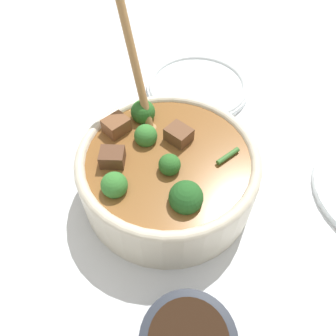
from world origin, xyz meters
The scene contains 3 objects.
ground_plane centered at (0.00, 0.00, 0.00)m, with size 4.00×4.00×0.00m, color silver.
stew_bowl centered at (0.00, 0.00, 0.05)m, with size 0.27×0.26×0.27m.
empty_plate centered at (-0.05, 0.25, 0.01)m, with size 0.21×0.21×0.02m.
Camera 1 is at (0.13, -0.27, 0.43)m, focal length 35.00 mm.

